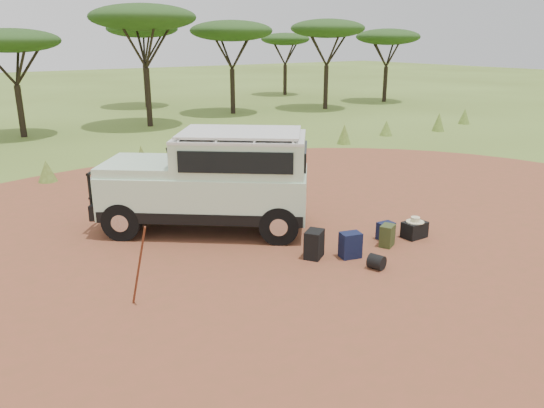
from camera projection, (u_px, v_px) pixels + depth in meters
ground at (299, 253)px, 11.31m from camera, size 140.00×140.00×0.00m
dirt_clearing at (299, 253)px, 11.31m from camera, size 23.00×23.00×0.01m
grass_fringe at (146, 160)px, 18.04m from camera, size 36.60×1.60×0.90m
acacia_treeline at (64, 27)px, 25.77m from camera, size 46.70×13.20×6.26m
safari_vehicle at (213, 183)px, 12.38m from camera, size 4.96×4.53×2.38m
walking_staff at (139, 266)px, 8.85m from camera, size 0.23×0.42×1.49m
backpack_black at (314, 244)px, 10.98m from camera, size 0.54×0.51×0.60m
backpack_navy at (350, 245)px, 11.00m from camera, size 0.48×0.40×0.55m
backpack_olive at (387, 236)px, 11.60m from camera, size 0.43×0.38×0.49m
duffel_navy at (386, 231)px, 12.01m from camera, size 0.38×0.30×0.40m
hard_case at (414, 230)px, 12.12m from camera, size 0.54×0.39×0.38m
stuff_sack at (376, 262)px, 10.49m from camera, size 0.37×0.37×0.30m
safari_hat at (415, 220)px, 12.05m from camera, size 0.41×0.41×0.12m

